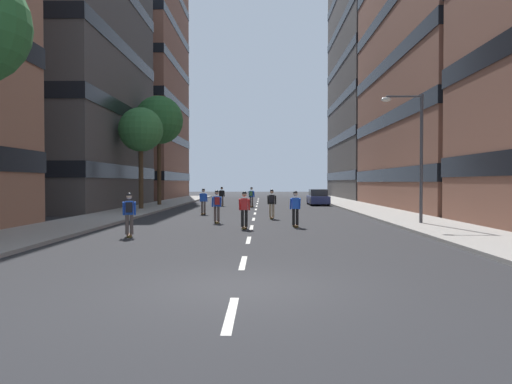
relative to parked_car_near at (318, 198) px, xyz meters
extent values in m
plane|color=#28282B|center=(-5.86, -10.96, -0.70)|extent=(145.71, 145.71, 0.00)
cube|color=#9E9991|center=(-14.83, -7.93, -0.63)|extent=(3.81, 66.78, 0.14)
cube|color=#9E9991|center=(3.10, -7.93, -0.63)|extent=(3.81, 66.78, 0.14)
cube|color=silver|center=(-5.86, -37.25, -0.70)|extent=(0.16, 2.20, 0.01)
cube|color=silver|center=(-5.86, -32.25, -0.70)|extent=(0.16, 2.20, 0.01)
cube|color=silver|center=(-5.86, -27.25, -0.70)|extent=(0.16, 2.20, 0.01)
cube|color=silver|center=(-5.86, -22.25, -0.70)|extent=(0.16, 2.20, 0.01)
cube|color=silver|center=(-5.86, -17.25, -0.70)|extent=(0.16, 2.20, 0.01)
cube|color=silver|center=(-5.86, -12.25, -0.70)|extent=(0.16, 2.20, 0.01)
cube|color=silver|center=(-5.86, -7.25, -0.70)|extent=(0.16, 2.20, 0.01)
cube|color=silver|center=(-5.86, -2.25, -0.70)|extent=(0.16, 2.20, 0.01)
cube|color=silver|center=(-5.86, 2.75, -0.70)|extent=(0.16, 2.20, 0.01)
cube|color=silver|center=(-5.86, 7.75, -0.70)|extent=(0.16, 2.20, 0.01)
cube|color=silver|center=(-5.86, 12.75, -0.70)|extent=(0.16, 2.20, 0.01)
cube|color=silver|center=(-5.86, 17.75, -0.70)|extent=(0.16, 2.20, 0.01)
cube|color=#4C4744|center=(-23.79, -5.59, 12.00)|extent=(14.11, 18.97, 25.40)
cube|color=black|center=(-23.79, -5.59, 2.35)|extent=(14.23, 19.09, 1.10)
cube|color=black|center=(-23.79, -5.59, 7.43)|extent=(14.23, 19.09, 1.10)
cube|color=black|center=(-23.79, -5.59, 12.51)|extent=(14.23, 19.09, 1.10)
cube|color=brown|center=(-23.79, 18.31, 16.51)|extent=(14.11, 18.52, 34.42)
cube|color=black|center=(-23.79, 18.31, 2.25)|extent=(14.23, 18.64, 1.10)
cube|color=black|center=(-23.79, 18.31, 7.17)|extent=(14.23, 18.64, 1.10)
cube|color=black|center=(-23.79, 18.31, 12.08)|extent=(14.23, 18.64, 1.10)
cube|color=black|center=(-23.79, 18.31, 17.00)|extent=(14.23, 18.64, 1.10)
cube|color=black|center=(-23.79, 18.31, 21.92)|extent=(14.23, 18.64, 1.10)
cube|color=brown|center=(12.07, -5.59, 10.85)|extent=(14.11, 23.32, 23.10)
cube|color=black|center=(12.07, -5.59, 2.07)|extent=(14.23, 23.44, 1.10)
cube|color=black|center=(12.07, -5.59, 6.69)|extent=(14.23, 23.44, 1.10)
cube|color=black|center=(12.07, -5.59, 11.31)|extent=(14.23, 23.44, 1.10)
cube|color=black|center=(12.07, -5.59, 15.93)|extent=(14.23, 23.44, 1.10)
cube|color=#4C4744|center=(12.07, 18.31, 16.91)|extent=(14.11, 22.69, 35.22)
cube|color=black|center=(12.07, 18.31, 2.32)|extent=(14.23, 22.81, 1.10)
cube|color=black|center=(12.07, 18.31, 7.35)|extent=(14.23, 22.81, 1.10)
cube|color=black|center=(12.07, 18.31, 12.38)|extent=(14.23, 22.81, 1.10)
cube|color=black|center=(12.07, 18.31, 17.41)|extent=(14.23, 22.81, 1.10)
cube|color=black|center=(12.07, 18.31, 22.44)|extent=(14.23, 22.81, 1.10)
cube|color=navy|center=(0.00, 0.04, -0.17)|extent=(1.80, 4.40, 0.70)
cube|color=#2D3338|center=(0.00, -0.11, 0.50)|extent=(1.60, 2.10, 0.64)
cylinder|color=black|center=(-0.80, 1.49, -0.38)|extent=(0.22, 0.64, 0.64)
cylinder|color=black|center=(0.80, 1.49, -0.38)|extent=(0.22, 0.64, 0.64)
cylinder|color=black|center=(-0.80, -1.41, -0.38)|extent=(0.22, 0.64, 0.64)
cylinder|color=black|center=(0.80, -1.41, -0.38)|extent=(0.22, 0.64, 0.64)
cylinder|color=#4C3823|center=(-14.83, -8.56, 1.92)|extent=(0.36, 0.36, 4.96)
sphere|color=#387A3D|center=(-14.83, -8.56, 5.60)|extent=(3.44, 3.44, 3.44)
cylinder|color=#4C3823|center=(-14.83, -2.12, 2.55)|extent=(0.36, 0.36, 6.21)
sphere|color=#2D6B33|center=(-14.83, -2.12, 7.20)|extent=(4.41, 4.41, 4.41)
cylinder|color=#3F3F44|center=(2.72, -21.15, 2.69)|extent=(0.16, 0.16, 6.50)
cylinder|color=#3F3F44|center=(1.82, -21.15, 5.84)|extent=(1.80, 0.10, 0.10)
ellipsoid|color=silver|center=(0.92, -21.15, 5.69)|extent=(0.50, 0.30, 0.24)
cube|color=brown|center=(-9.36, -13.26, -0.62)|extent=(0.27, 0.91, 0.02)
cylinder|color=#D8BF4C|center=(-9.33, -12.94, -0.66)|extent=(0.19, 0.08, 0.07)
cylinder|color=#D8BF4C|center=(-9.38, -13.58, -0.66)|extent=(0.19, 0.08, 0.07)
cylinder|color=#594C47|center=(-9.45, -13.26, -0.21)|extent=(0.15, 0.15, 0.80)
cylinder|color=#594C47|center=(-9.27, -13.27, -0.21)|extent=(0.15, 0.15, 0.80)
cube|color=blue|center=(-9.36, -13.26, 0.47)|extent=(0.34, 0.23, 0.55)
cylinder|color=blue|center=(-9.57, -13.19, 0.44)|extent=(0.11, 0.24, 0.55)
cylinder|color=blue|center=(-9.13, -13.23, 0.44)|extent=(0.11, 0.24, 0.55)
sphere|color=tan|center=(-9.35, -13.24, 0.92)|extent=(0.22, 0.22, 0.22)
sphere|color=black|center=(-9.35, -13.24, 0.97)|extent=(0.21, 0.21, 0.21)
cube|color=brown|center=(-3.71, -22.01, -0.62)|extent=(0.28, 0.91, 0.02)
cylinder|color=#D8BF4C|center=(-3.74, -21.69, -0.66)|extent=(0.19, 0.09, 0.07)
cylinder|color=#D8BF4C|center=(-3.69, -22.33, -0.66)|extent=(0.19, 0.09, 0.07)
cylinder|color=black|center=(-3.80, -22.02, -0.21)|extent=(0.15, 0.15, 0.80)
cylinder|color=black|center=(-3.62, -22.00, -0.21)|extent=(0.15, 0.15, 0.80)
cube|color=blue|center=(-3.71, -22.01, 0.47)|extent=(0.34, 0.23, 0.55)
cylinder|color=blue|center=(-3.94, -21.98, 0.44)|extent=(0.11, 0.24, 0.55)
cylinder|color=blue|center=(-3.50, -21.94, 0.44)|extent=(0.11, 0.24, 0.55)
sphere|color=beige|center=(-3.72, -21.99, 0.92)|extent=(0.22, 0.22, 0.22)
sphere|color=black|center=(-3.72, -21.99, 0.97)|extent=(0.21, 0.21, 0.21)
cube|color=brown|center=(-6.30, -3.91, -0.62)|extent=(0.40, 0.92, 0.02)
cylinder|color=#D8BF4C|center=(-6.23, -3.60, -0.66)|extent=(0.19, 0.11, 0.07)
cylinder|color=#D8BF4C|center=(-6.38, -4.23, -0.66)|extent=(0.19, 0.11, 0.07)
cylinder|color=#594C47|center=(-6.39, -3.89, -0.21)|extent=(0.17, 0.17, 0.80)
cylinder|color=#594C47|center=(-6.21, -3.93, -0.21)|extent=(0.17, 0.17, 0.80)
cube|color=blue|center=(-6.30, -3.91, 0.47)|extent=(0.36, 0.27, 0.55)
cylinder|color=blue|center=(-6.51, -3.81, 0.44)|extent=(0.14, 0.24, 0.55)
cylinder|color=blue|center=(-6.08, -3.92, 0.44)|extent=(0.14, 0.24, 0.55)
sphere|color=beige|center=(-6.30, -3.89, 0.92)|extent=(0.22, 0.22, 0.22)
sphere|color=black|center=(-6.30, -3.89, 0.97)|extent=(0.21, 0.21, 0.21)
cube|color=#4C8C4C|center=(-6.34, -4.09, 0.50)|extent=(0.29, 0.22, 0.40)
cube|color=brown|center=(-10.71, -26.23, -0.62)|extent=(0.41, 0.92, 0.02)
cylinder|color=#D8BF4C|center=(-10.79, -25.92, -0.66)|extent=(0.19, 0.11, 0.07)
cylinder|color=#D8BF4C|center=(-10.63, -26.54, -0.66)|extent=(0.19, 0.11, 0.07)
cylinder|color=#594C47|center=(-10.80, -26.25, -0.21)|extent=(0.17, 0.17, 0.80)
cylinder|color=#594C47|center=(-10.62, -26.20, -0.21)|extent=(0.17, 0.17, 0.80)
cube|color=blue|center=(-10.71, -26.23, 0.47)|extent=(0.36, 0.27, 0.55)
cylinder|color=blue|center=(-10.94, -26.23, 0.44)|extent=(0.14, 0.24, 0.55)
cylinder|color=blue|center=(-10.51, -26.12, 0.44)|extent=(0.14, 0.24, 0.55)
sphere|color=beige|center=(-10.72, -26.21, 0.92)|extent=(0.22, 0.22, 0.22)
sphere|color=black|center=(-10.72, -26.21, 0.97)|extent=(0.21, 0.21, 0.21)
cube|color=black|center=(-10.67, -26.40, 0.50)|extent=(0.29, 0.22, 0.40)
cube|color=brown|center=(-9.09, -1.90, -0.62)|extent=(0.27, 0.91, 0.02)
cylinder|color=#D8BF4C|center=(-9.07, -1.58, -0.66)|extent=(0.19, 0.08, 0.07)
cylinder|color=#D8BF4C|center=(-9.12, -2.22, -0.66)|extent=(0.19, 0.08, 0.07)
cylinder|color=#594C47|center=(-9.18, -1.89, -0.21)|extent=(0.15, 0.15, 0.80)
cylinder|color=#594C47|center=(-9.00, -1.91, -0.21)|extent=(0.15, 0.15, 0.80)
cube|color=black|center=(-9.09, -1.90, 0.47)|extent=(0.34, 0.23, 0.55)
cylinder|color=black|center=(-9.31, -1.83, 0.44)|extent=(0.11, 0.24, 0.55)
cylinder|color=black|center=(-8.87, -1.87, 0.44)|extent=(0.11, 0.24, 0.55)
sphere|color=#997051|center=(-9.09, -1.88, 0.92)|extent=(0.22, 0.22, 0.22)
sphere|color=black|center=(-9.09, -1.88, 0.97)|extent=(0.21, 0.21, 0.21)
cube|color=brown|center=(-6.19, -22.94, -0.62)|extent=(0.24, 0.91, 0.02)
cylinder|color=#D8BF4C|center=(-6.18, -22.62, -0.66)|extent=(0.18, 0.08, 0.07)
cylinder|color=#D8BF4C|center=(-6.21, -23.26, -0.66)|extent=(0.18, 0.08, 0.07)
cylinder|color=black|center=(-6.28, -22.93, -0.21)|extent=(0.15, 0.15, 0.80)
cylinder|color=black|center=(-6.10, -22.94, -0.21)|extent=(0.15, 0.15, 0.80)
cube|color=red|center=(-6.19, -22.94, 0.47)|extent=(0.33, 0.21, 0.55)
cylinder|color=red|center=(-6.41, -22.88, 0.44)|extent=(0.10, 0.23, 0.55)
cylinder|color=red|center=(-5.97, -22.90, 0.44)|extent=(0.10, 0.23, 0.55)
sphere|color=tan|center=(-6.19, -22.92, 0.92)|extent=(0.22, 0.22, 0.22)
sphere|color=black|center=(-6.19, -22.92, 0.97)|extent=(0.21, 0.21, 0.21)
cube|color=brown|center=(-7.80, -19.84, -0.62)|extent=(0.39, 0.92, 0.02)
cylinder|color=#D8BF4C|center=(-7.87, -19.53, -0.66)|extent=(0.19, 0.11, 0.07)
cylinder|color=#D8BF4C|center=(-7.73, -20.15, -0.66)|extent=(0.19, 0.11, 0.07)
cylinder|color=#594C47|center=(-7.89, -19.86, -0.21)|extent=(0.17, 0.17, 0.80)
cylinder|color=#594C47|center=(-7.71, -19.82, -0.21)|extent=(0.17, 0.17, 0.80)
cube|color=blue|center=(-7.80, -19.84, 0.47)|extent=(0.36, 0.27, 0.55)
cylinder|color=blue|center=(-8.03, -19.84, 0.44)|extent=(0.14, 0.24, 0.55)
cylinder|color=blue|center=(-7.60, -19.74, 0.44)|extent=(0.14, 0.24, 0.55)
sphere|color=tan|center=(-7.80, -19.82, 0.92)|extent=(0.22, 0.22, 0.22)
sphere|color=black|center=(-7.80, -19.82, 0.97)|extent=(0.21, 0.21, 0.21)
cube|color=#A52626|center=(-7.76, -20.02, 0.50)|extent=(0.29, 0.21, 0.40)
cube|color=brown|center=(-4.77, -16.90, -0.62)|extent=(0.26, 0.91, 0.02)
cylinder|color=#D8BF4C|center=(-4.75, -16.59, -0.66)|extent=(0.18, 0.08, 0.07)
cylinder|color=#D8BF4C|center=(-4.80, -17.22, -0.66)|extent=(0.18, 0.08, 0.07)
cylinder|color=tan|center=(-4.86, -16.90, -0.21)|extent=(0.15, 0.15, 0.80)
cylinder|color=tan|center=(-4.68, -16.91, -0.21)|extent=(0.15, 0.15, 0.80)
cube|color=black|center=(-4.77, -16.90, 0.47)|extent=(0.33, 0.22, 0.55)
cylinder|color=black|center=(-4.99, -16.84, 0.44)|extent=(0.11, 0.24, 0.55)
cylinder|color=black|center=(-4.55, -16.87, 0.44)|extent=(0.11, 0.24, 0.55)
sphere|color=tan|center=(-4.77, -16.88, 0.92)|extent=(0.22, 0.22, 0.22)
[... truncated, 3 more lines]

